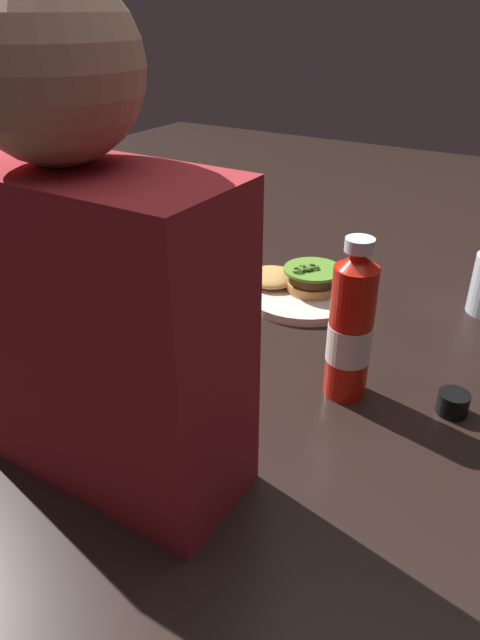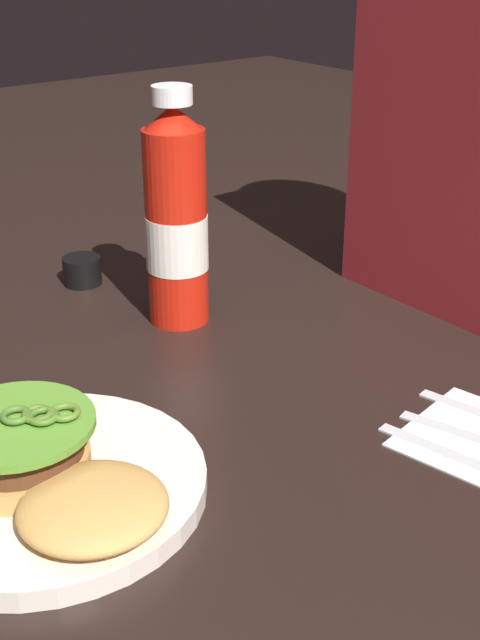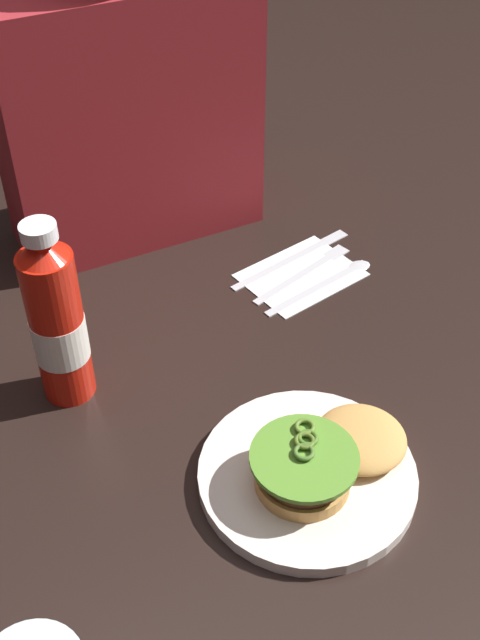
{
  "view_description": "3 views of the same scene",
  "coord_description": "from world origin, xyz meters",
  "px_view_note": "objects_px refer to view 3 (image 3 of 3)",
  "views": [
    {
      "loc": [
        -0.33,
        0.88,
        0.51
      ],
      "look_at": [
        0.11,
        0.18,
        0.05
      ],
      "focal_mm": 31.67,
      "sensor_mm": 36.0,
      "label": 1
    },
    {
      "loc": [
        0.59,
        -0.25,
        0.39
      ],
      "look_at": [
        0.08,
        0.16,
        0.08
      ],
      "focal_mm": 47.64,
      "sensor_mm": 36.0,
      "label": 2
    },
    {
      "loc": [
        -0.21,
        -0.49,
        0.71
      ],
      "look_at": [
        0.13,
        0.19,
        0.04
      ],
      "focal_mm": 44.44,
      "sensor_mm": 36.0,
      "label": 3
    }
  ],
  "objects_px": {
    "butter_knife": "(298,254)",
    "fork_utensil": "(310,267)",
    "napkin": "(301,275)",
    "spoon_utensil": "(333,277)",
    "burger_sandwich": "(325,457)",
    "ketchup_bottle": "(57,323)",
    "diner_person": "(124,78)",
    "dinner_plate": "(307,475)"
  },
  "relations": [
    {
      "from": "ketchup_bottle",
      "to": "diner_person",
      "type": "xyz_separation_m",
      "value": [
        0.2,
        0.29,
        0.14
      ]
    },
    {
      "from": "ketchup_bottle",
      "to": "fork_utensil",
      "type": "xyz_separation_m",
      "value": [
        0.39,
        0.08,
        -0.11
      ]
    },
    {
      "from": "ketchup_bottle",
      "to": "butter_knife",
      "type": "height_order",
      "value": "ketchup_bottle"
    },
    {
      "from": "fork_utensil",
      "to": "burger_sandwich",
      "type": "bearing_deg",
      "value": -118.16
    },
    {
      "from": "ketchup_bottle",
      "to": "fork_utensil",
      "type": "bearing_deg",
      "value": 10.96
    },
    {
      "from": "ketchup_bottle",
      "to": "spoon_utensil",
      "type": "bearing_deg",
      "value": 5.59
    },
    {
      "from": "butter_knife",
      "to": "fork_utensil",
      "type": "bearing_deg",
      "value": -92.47
    },
    {
      "from": "burger_sandwich",
      "to": "napkin",
      "type": "height_order",
      "value": "burger_sandwich"
    },
    {
      "from": "butter_knife",
      "to": "ketchup_bottle",
      "type": "bearing_deg",
      "value": -164.01
    },
    {
      "from": "burger_sandwich",
      "to": "spoon_utensil",
      "type": "xyz_separation_m",
      "value": [
        0.2,
        0.3,
        -0.03
      ]
    },
    {
      "from": "dinner_plate",
      "to": "diner_person",
      "type": "height_order",
      "value": "diner_person"
    },
    {
      "from": "fork_utensil",
      "to": "diner_person",
      "type": "distance_m",
      "value": 0.37
    },
    {
      "from": "dinner_plate",
      "to": "butter_knife",
      "type": "xyz_separation_m",
      "value": [
        0.2,
        0.36,
        -0.0
      ]
    },
    {
      "from": "napkin",
      "to": "fork_utensil",
      "type": "xyz_separation_m",
      "value": [
        0.02,
        0.01,
        0.0
      ]
    },
    {
      "from": "fork_utensil",
      "to": "butter_knife",
      "type": "xyz_separation_m",
      "value": [
        0.0,
        0.04,
        0.0
      ]
    },
    {
      "from": "dinner_plate",
      "to": "diner_person",
      "type": "distance_m",
      "value": 0.59
    },
    {
      "from": "napkin",
      "to": "butter_knife",
      "type": "distance_m",
      "value": 0.05
    },
    {
      "from": "burger_sandwich",
      "to": "spoon_utensil",
      "type": "bearing_deg",
      "value": 56.57
    },
    {
      "from": "spoon_utensil",
      "to": "butter_knife",
      "type": "xyz_separation_m",
      "value": [
        -0.02,
        0.07,
        0.0
      ]
    },
    {
      "from": "spoon_utensil",
      "to": "fork_utensil",
      "type": "distance_m",
      "value": 0.04
    },
    {
      "from": "ketchup_bottle",
      "to": "spoon_utensil",
      "type": "xyz_separation_m",
      "value": [
        0.41,
        0.04,
        -0.11
      ]
    },
    {
      "from": "ketchup_bottle",
      "to": "diner_person",
      "type": "bearing_deg",
      "value": 55.15
    },
    {
      "from": "ketchup_bottle",
      "to": "fork_utensil",
      "type": "height_order",
      "value": "ketchup_bottle"
    },
    {
      "from": "napkin",
      "to": "spoon_utensil",
      "type": "bearing_deg",
      "value": -39.38
    },
    {
      "from": "napkin",
      "to": "diner_person",
      "type": "distance_m",
      "value": 0.37
    },
    {
      "from": "ketchup_bottle",
      "to": "napkin",
      "type": "bearing_deg",
      "value": 10.65
    },
    {
      "from": "spoon_utensil",
      "to": "butter_knife",
      "type": "bearing_deg",
      "value": 103.05
    },
    {
      "from": "dinner_plate",
      "to": "ketchup_bottle",
      "type": "height_order",
      "value": "ketchup_bottle"
    },
    {
      "from": "diner_person",
      "to": "ketchup_bottle",
      "type": "bearing_deg",
      "value": -124.85
    },
    {
      "from": "burger_sandwich",
      "to": "ketchup_bottle",
      "type": "distance_m",
      "value": 0.34
    },
    {
      "from": "butter_knife",
      "to": "dinner_plate",
      "type": "bearing_deg",
      "value": -118.48
    },
    {
      "from": "spoon_utensil",
      "to": "diner_person",
      "type": "distance_m",
      "value": 0.4
    },
    {
      "from": "ketchup_bottle",
      "to": "diner_person",
      "type": "relative_size",
      "value": 0.45
    },
    {
      "from": "burger_sandwich",
      "to": "butter_knife",
      "type": "bearing_deg",
      "value": 64.05
    },
    {
      "from": "spoon_utensil",
      "to": "diner_person",
      "type": "xyz_separation_m",
      "value": [
        -0.2,
        0.25,
        0.24
      ]
    },
    {
      "from": "burger_sandwich",
      "to": "fork_utensil",
      "type": "height_order",
      "value": "burger_sandwich"
    },
    {
      "from": "dinner_plate",
      "to": "napkin",
      "type": "relative_size",
      "value": 1.49
    },
    {
      "from": "ketchup_bottle",
      "to": "diner_person",
      "type": "distance_m",
      "value": 0.38
    },
    {
      "from": "diner_person",
      "to": "fork_utensil",
      "type": "bearing_deg",
      "value": -49.99
    },
    {
      "from": "dinner_plate",
      "to": "fork_utensil",
      "type": "relative_size",
      "value": 1.3
    },
    {
      "from": "napkin",
      "to": "diner_person",
      "type": "height_order",
      "value": "diner_person"
    },
    {
      "from": "ketchup_bottle",
      "to": "butter_knife",
      "type": "relative_size",
      "value": 1.12
    }
  ]
}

